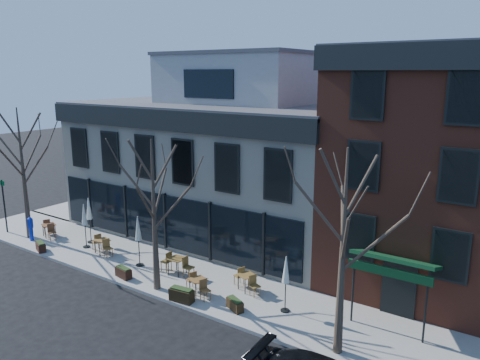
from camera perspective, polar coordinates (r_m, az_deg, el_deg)
The scene contains 23 objects.
ground at distance 27.36m, azimuth -8.83°, elevation -8.68°, with size 120.00×120.00×0.00m, color black.
sidewalk_front at distance 23.85m, azimuth -6.61°, elevation -11.76°, with size 33.50×4.70×0.15m, color gray.
sidewalk_side at distance 39.08m, azimuth -14.88°, elevation -2.24°, with size 4.50×12.00×0.15m, color gray.
corner_building at distance 29.76m, azimuth -2.35°, elevation 2.70°, with size 18.39×10.39×11.10m.
red_brick_building at distance 24.20m, azimuth 22.82°, elevation 1.51°, with size 8.20×11.78×11.18m.
tree_corner at distance 30.76m, azimuth -24.92°, elevation 0.93°, with size 3.93×3.98×7.92m.
tree_mid at distance 21.49m, azimuth -10.42°, elevation -4.08°, with size 3.50×3.55×7.04m.
tree_right at distance 16.63m, azimuth 12.43°, elevation -8.46°, with size 3.72×3.77×7.48m.
sign_pole at distance 32.81m, azimuth -26.82°, elevation -2.48°, with size 0.50×0.10×3.40m.
call_box at distance 30.82m, azimuth -24.15°, elevation -5.34°, with size 0.30×0.30×1.50m.
cafe_set_0 at distance 31.21m, azimuth -22.25°, elevation -5.53°, with size 1.86×1.04×0.96m.
cafe_set_1 at distance 27.40m, azimuth -16.46°, elevation -7.58°, with size 1.91×0.90×0.98m.
cafe_set_3 at distance 23.95m, azimuth -7.66°, elevation -10.10°, with size 1.97×0.82×1.03m.
cafe_set_4 at distance 21.81m, azimuth -5.13°, elevation -12.60°, with size 1.77×1.03×0.92m.
cafe_set_5 at distance 22.12m, azimuth 0.84°, elevation -12.14°, with size 1.81×1.09×0.94m.
umbrella_0 at distance 28.88m, azimuth -17.93°, elevation -3.62°, with size 0.44×0.44×2.75m.
umbrella_1 at distance 28.19m, azimuth -18.45°, elevation -4.30°, with size 0.41×0.41×2.59m.
umbrella_2 at distance 24.78m, azimuth -12.32°, elevation -6.11°, with size 0.43×0.43×2.69m.
umbrella_4 at distance 19.90m, azimuth 5.61°, elevation -11.19°, with size 0.39×0.39×2.47m.
planter_0 at distance 29.02m, azimuth -23.13°, elevation -7.46°, with size 1.02×0.70×0.53m.
planter_1 at distance 24.15m, azimuth -14.02°, elevation -10.86°, with size 1.01×0.54×0.54m.
planter_2 at distance 21.37m, azimuth -7.12°, elevation -13.70°, with size 1.16×0.57×0.62m.
planter_3 at distance 20.56m, azimuth -0.63°, elevation -14.91°, with size 0.97×0.69×0.50m.
Camera 1 is at (17.65, -18.37, 10.00)m, focal length 35.00 mm.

